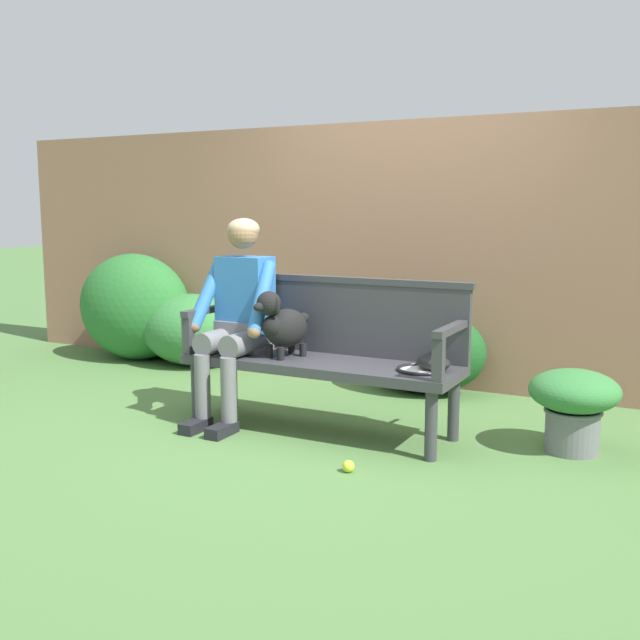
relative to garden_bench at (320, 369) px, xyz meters
The scene contains 15 objects.
ground_plane 0.40m from the garden_bench, ahead, with size 40.00×40.00×0.00m, color #4C753D.
brick_garden_fence 1.74m from the garden_bench, 90.00° to the left, with size 8.00×0.30×2.07m, color #936651.
hedge_bush_mid_left 2.85m from the garden_bench, 154.62° to the left, with size 1.13×0.76×0.98m, color #286B2D.
hedge_bush_far_left 2.32m from the garden_bench, 147.18° to the left, with size 0.96×0.76×0.64m, color #337538.
hedge_bush_mid_right 1.28m from the garden_bench, 79.13° to the left, with size 0.94×0.63×0.65m, color #194C1E.
garden_bench is the anchor object (origin of this frame).
bench_backrest 0.39m from the garden_bench, 90.00° to the left, with size 1.80×0.06×0.50m.
bench_armrest_left_end 0.89m from the garden_bench, behind, with size 0.06×0.53×0.28m.
bench_armrest_right_end 0.89m from the garden_bench, ahead, with size 0.06×0.53×0.28m.
person_seated 0.68m from the garden_bench, behind, with size 0.56×0.67×1.33m.
dog_on_bench 0.37m from the garden_bench, 167.51° to the right, with size 0.30×0.43×0.43m.
tennis_racket 0.68m from the garden_bench, ahead, with size 0.33×0.58×0.03m.
baseball_glove 0.73m from the garden_bench, ahead, with size 0.22×0.17×0.09m, color black.
tennis_ball 0.84m from the garden_bench, 50.93° to the right, with size 0.07×0.07×0.07m, color #CCDB33.
potted_plant 1.51m from the garden_bench, 12.02° to the left, with size 0.51×0.51×0.48m.
Camera 1 is at (2.09, -4.02, 1.39)m, focal length 41.73 mm.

